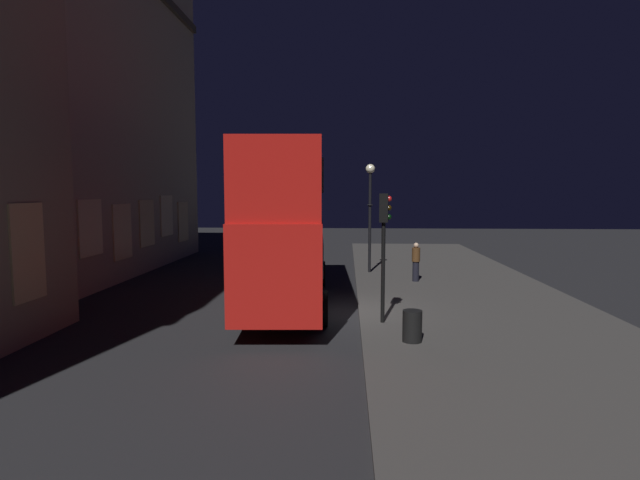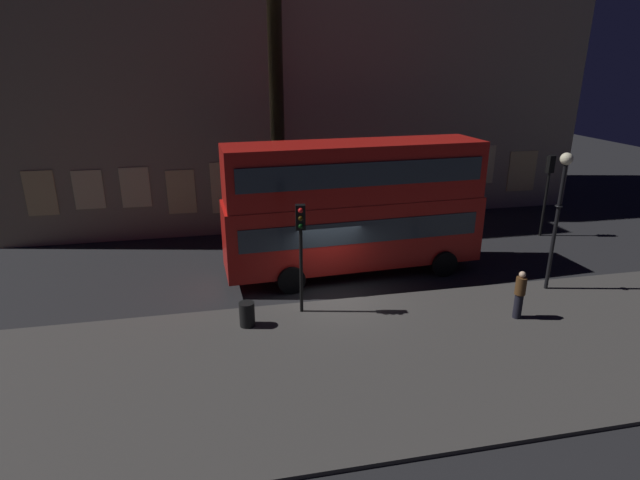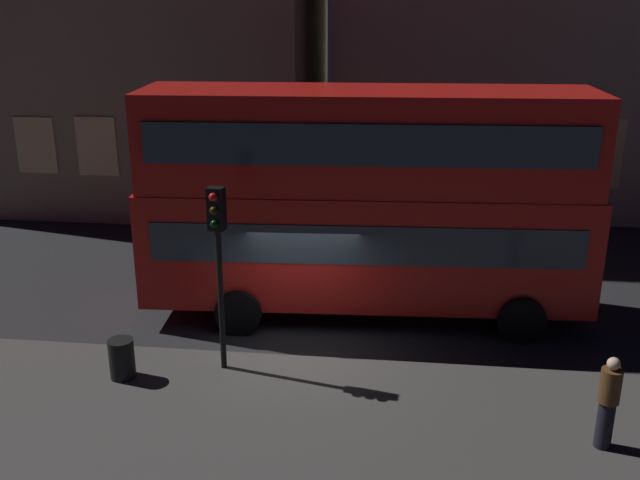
% 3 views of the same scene
% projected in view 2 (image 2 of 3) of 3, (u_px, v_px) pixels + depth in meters
% --- Properties ---
extents(ground_plane, '(80.00, 80.00, 0.00)m').
position_uv_depth(ground_plane, '(333.00, 296.00, 19.18)').
color(ground_plane, '#232326').
extents(sidewalk_slab, '(44.00, 8.07, 0.12)m').
position_uv_depth(sidewalk_slab, '(368.00, 360.00, 14.95)').
color(sidewalk_slab, '#423F3D').
rests_on(sidewalk_slab, ground).
extents(building_with_clock, '(13.30, 9.56, 17.00)m').
position_uv_depth(building_with_clock, '(134.00, 61.00, 26.81)').
color(building_with_clock, tan).
rests_on(building_with_clock, ground).
extents(building_plain_facade, '(17.47, 9.31, 17.87)m').
position_uv_depth(building_plain_facade, '(413.00, 54.00, 31.22)').
color(building_plain_facade, tan).
rests_on(building_plain_facade, ground).
extents(double_decker_bus, '(10.71, 3.24, 5.48)m').
position_uv_depth(double_decker_bus, '(354.00, 203.00, 20.28)').
color(double_decker_bus, red).
rests_on(double_decker_bus, ground).
extents(traffic_light_near_kerb, '(0.35, 0.38, 3.88)m').
position_uv_depth(traffic_light_near_kerb, '(301.00, 236.00, 16.81)').
color(traffic_light_near_kerb, black).
rests_on(traffic_light_near_kerb, sidewalk_slab).
extents(traffic_light_far_side, '(0.34, 0.37, 4.12)m').
position_uv_depth(traffic_light_far_side, '(548.00, 179.00, 24.96)').
color(traffic_light_far_side, black).
rests_on(traffic_light_far_side, ground).
extents(street_lamp, '(0.45, 0.45, 5.27)m').
position_uv_depth(street_lamp, '(561.00, 196.00, 18.34)').
color(street_lamp, black).
rests_on(street_lamp, sidewalk_slab).
extents(pedestrian, '(0.36, 0.36, 1.71)m').
position_uv_depth(pedestrian, '(520.00, 294.00, 17.02)').
color(pedestrian, black).
rests_on(pedestrian, sidewalk_slab).
extents(litter_bin, '(0.51, 0.51, 0.83)m').
position_uv_depth(litter_bin, '(247.00, 314.00, 16.65)').
color(litter_bin, black).
rests_on(litter_bin, sidewalk_slab).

